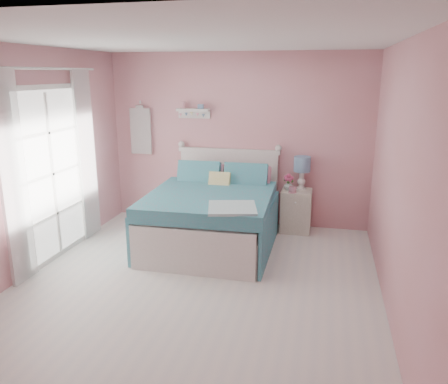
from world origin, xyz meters
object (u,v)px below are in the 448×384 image
at_px(bed, 213,216).
at_px(nightstand, 296,210).
at_px(table_lamp, 302,167).
at_px(vase, 288,185).
at_px(teacup, 292,190).

bearing_deg(bed, nightstand, 34.39).
xyz_separation_m(nightstand, table_lamp, (0.05, 0.09, 0.65)).
relative_size(nightstand, vase, 4.55).
bearing_deg(table_lamp, teacup, -114.37).
bearing_deg(teacup, vase, 117.38).
relative_size(bed, table_lamp, 4.21).
xyz_separation_m(bed, nightstand, (1.07, 0.78, -0.08)).
relative_size(bed, vase, 14.78).
bearing_deg(nightstand, vase, -173.72).
distance_m(nightstand, vase, 0.40).
distance_m(table_lamp, vase, 0.34).
bearing_deg(vase, teacup, -62.62).
xyz_separation_m(vase, teacup, (0.07, -0.14, -0.02)).
height_order(nightstand, teacup, teacup).
distance_m(bed, vase, 1.25).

